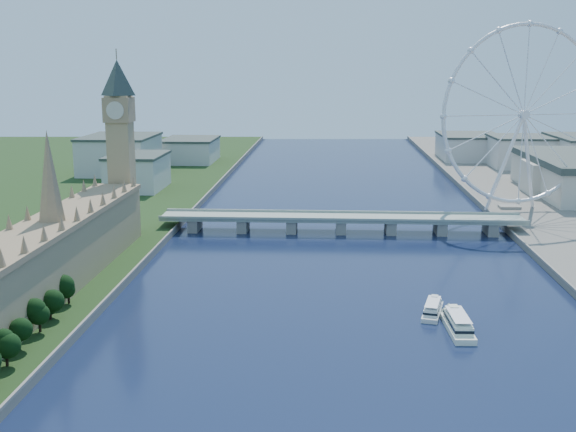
{
  "coord_description": "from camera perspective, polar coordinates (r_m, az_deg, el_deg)",
  "views": [
    {
      "loc": [
        -7.42,
        -131.14,
        99.54
      ],
      "look_at": [
        -27.21,
        210.0,
        28.24
      ],
      "focal_mm": 45.0,
      "sensor_mm": 36.0,
      "label": 1
    }
  ],
  "objects": [
    {
      "name": "city_skyline",
      "position": [
        697.7,
        7.16,
        4.9
      ],
      "size": [
        505.0,
        280.0,
        32.0
      ],
      "color": "beige",
      "rests_on": "ground"
    },
    {
      "name": "london_eye",
      "position": [
        503.65,
        18.13,
        7.56
      ],
      "size": [
        113.6,
        39.12,
        124.3
      ],
      "color": "silver",
      "rests_on": "ground"
    },
    {
      "name": "big_ben",
      "position": [
        427.81,
        -13.16,
        7.06
      ],
      "size": [
        20.02,
        20.02,
        110.0
      ],
      "color": "tan",
      "rests_on": "ground"
    },
    {
      "name": "parliament_range",
      "position": [
        334.36,
        -17.95,
        -2.83
      ],
      "size": [
        24.0,
        200.0,
        70.0
      ],
      "color": "tan",
      "rests_on": "ground"
    },
    {
      "name": "tour_boat_near",
      "position": [
        303.19,
        11.33,
        -7.62
      ],
      "size": [
        13.09,
        27.72,
        5.91
      ],
      "primitive_type": null,
      "rotation": [
        0.0,
        0.0,
        -0.24
      ],
      "color": "silver",
      "rests_on": "ground"
    },
    {
      "name": "tour_boat_far",
      "position": [
        286.83,
        13.26,
        -8.85
      ],
      "size": [
        9.63,
        33.11,
        7.28
      ],
      "primitive_type": null,
      "rotation": [
        0.0,
        0.0,
        0.04
      ],
      "color": "white",
      "rests_on": "ground"
    },
    {
      "name": "county_hall",
      "position": [
        598.39,
        21.02,
        1.42
      ],
      "size": [
        54.0,
        144.0,
        35.0
      ],
      "primitive_type": null,
      "color": "beige",
      "rests_on": "ground"
    },
    {
      "name": "westminster_bridge",
      "position": [
        441.1,
        4.21,
        -0.41
      ],
      "size": [
        220.0,
        22.0,
        9.5
      ],
      "color": "gray",
      "rests_on": "ground"
    }
  ]
}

